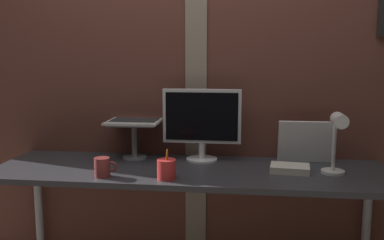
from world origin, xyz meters
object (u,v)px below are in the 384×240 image
at_px(monitor, 202,120).
at_px(desk_lamp, 337,137).
at_px(whiteboard_panel, 307,142).
at_px(laptop, 137,112).
at_px(pen_cup, 167,169).
at_px(coffee_mug, 103,167).

relative_size(monitor, desk_lamp, 1.37).
relative_size(monitor, whiteboard_panel, 1.41).
bearing_deg(desk_lamp, laptop, 164.16).
bearing_deg(laptop, whiteboard_panel, -2.79).
height_order(whiteboard_panel, pen_cup, whiteboard_panel).
height_order(laptop, pen_cup, laptop).
height_order(monitor, pen_cup, monitor).
height_order(monitor, desk_lamp, monitor).
bearing_deg(monitor, pen_cup, -109.07).
bearing_deg(pen_cup, whiteboard_panel, 29.70).
bearing_deg(coffee_mug, whiteboard_panel, 21.50).
distance_m(monitor, pen_cup, 0.46).
relative_size(whiteboard_panel, desk_lamp, 0.97).
distance_m(whiteboard_panel, coffee_mug, 1.14).
bearing_deg(monitor, laptop, 169.61).
relative_size(whiteboard_panel, coffee_mug, 2.69).
height_order(monitor, laptop, laptop).
relative_size(laptop, coffee_mug, 2.77).
distance_m(desk_lamp, pen_cup, 0.86).
bearing_deg(whiteboard_panel, laptop, 177.21).
xyz_separation_m(monitor, pen_cup, (-0.14, -0.39, -0.19)).
distance_m(monitor, coffee_mug, 0.63).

